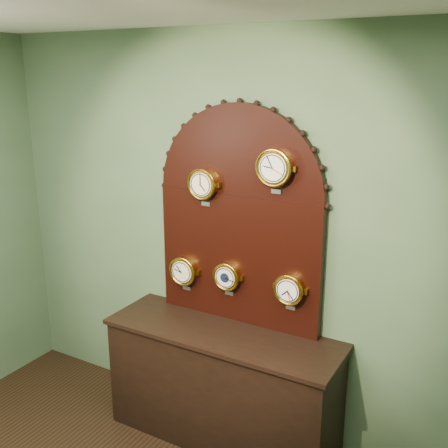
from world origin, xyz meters
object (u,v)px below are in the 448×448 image
Objects in this scene: arabic_clock at (275,168)px; tide_clock at (289,289)px; roman_clock at (203,184)px; display_board at (239,210)px; shop_counter at (223,387)px; hygrometer at (184,271)px; barometer at (227,276)px.

tide_clock is at bearing 0.39° from arabic_clock.
roman_clock is 0.90m from tide_clock.
display_board reaches higher than roman_clock.
display_board reaches higher than shop_counter.
hygrometer is at bearing 159.42° from shop_counter.
roman_clock is (-0.24, 0.15, 1.39)m from shop_counter.
display_board is at bearing 51.60° from barometer.
roman_clock is at bearing 147.19° from shop_counter.
shop_counter is at bearing -151.49° from arabic_clock.
barometer is at bearing 179.99° from tide_clock.
arabic_clock is 1.09× the size of hygrometer.
roman_clock reaches higher than tide_clock.
barometer is (-0.05, -0.07, -0.46)m from display_board.
display_board reaches higher than tide_clock.
arabic_clock reaches higher than roman_clock.
arabic_clock reaches higher than hygrometer.
barometer is (0.19, 0.00, -0.63)m from roman_clock.
roman_clock is at bearing 179.92° from arabic_clock.
display_board is at bearing 170.80° from tide_clock.
display_board is at bearing 90.00° from shop_counter.
arabic_clock is (0.28, 0.15, 1.55)m from shop_counter.
display_board is 6.09× the size of barometer.
display_board is 5.71× the size of hygrometer.
barometer reaches higher than hygrometer.
shop_counter is 0.86m from hygrometer.
arabic_clock is at bearing -0.05° from hygrometer.
barometer is at bearing 108.79° from shop_counter.
hygrometer is at bearing -179.99° from roman_clock.
shop_counter is 6.00× the size of roman_clock.
barometer reaches higher than shop_counter.
display_board is 0.30m from roman_clock.
arabic_clock is at bearing -179.61° from tide_clock.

